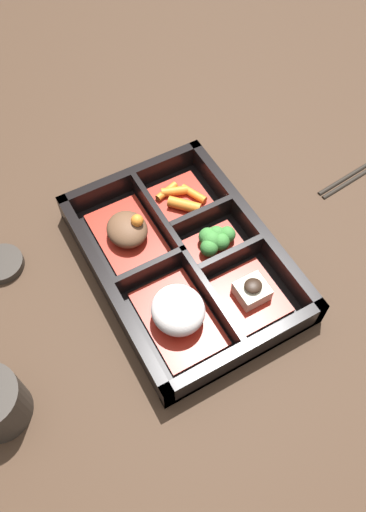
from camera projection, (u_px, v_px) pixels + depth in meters
ground_plane at (183, 266)px, 0.69m from camera, size 3.00×3.00×0.00m
bento_base at (183, 264)px, 0.68m from camera, size 0.32×0.23×0.01m
bento_rim at (184, 256)px, 0.67m from camera, size 0.32×0.23×0.04m
bowl_rice at (178, 312)px, 0.61m from camera, size 0.12×0.08×0.05m
bowl_stew at (128, 231)px, 0.69m from camera, size 0.12×0.08×0.05m
bowl_tofu at (251, 293)px, 0.64m from camera, size 0.09×0.07×0.03m
bowl_greens at (214, 240)px, 0.68m from camera, size 0.06×0.07×0.03m
bowl_carrots at (182, 199)px, 0.73m from camera, size 0.08×0.07×0.02m
sauce_dish at (2, 264)px, 0.68m from camera, size 0.06×0.06×0.01m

